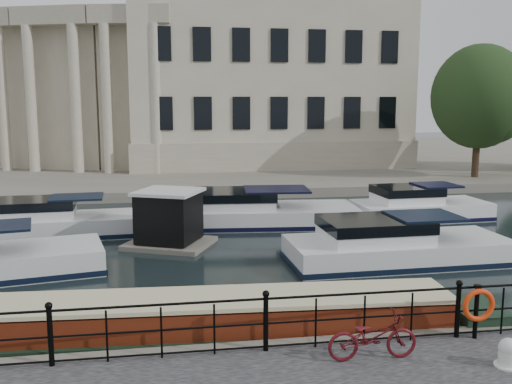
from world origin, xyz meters
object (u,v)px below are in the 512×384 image
(harbour_hut, at_px, (169,221))
(life_ring_post, at_px, (478,306))
(bicycle, at_px, (372,336))
(mooring_bollard, at_px, (508,353))
(narrowboat, at_px, (209,333))

(harbour_hut, bearing_deg, life_ring_post, -36.37)
(bicycle, relative_size, harbour_hut, 0.46)
(bicycle, xyz_separation_m, mooring_bollard, (2.35, -0.68, -0.20))
(bicycle, xyz_separation_m, life_ring_post, (2.44, 0.52, 0.26))
(mooring_bollard, xyz_separation_m, narrowboat, (-5.26, 2.82, -0.44))
(life_ring_post, height_order, harbour_hut, harbour_hut)
(bicycle, relative_size, narrowboat, 0.13)
(narrowboat, bearing_deg, life_ring_post, -13.71)
(bicycle, bearing_deg, mooring_bollard, -105.49)
(life_ring_post, distance_m, narrowboat, 5.65)
(bicycle, distance_m, narrowboat, 3.66)
(mooring_bollard, height_order, harbour_hut, harbour_hut)
(mooring_bollard, distance_m, harbour_hut, 13.48)
(bicycle, height_order, mooring_bollard, bicycle)
(bicycle, height_order, harbour_hut, harbour_hut)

